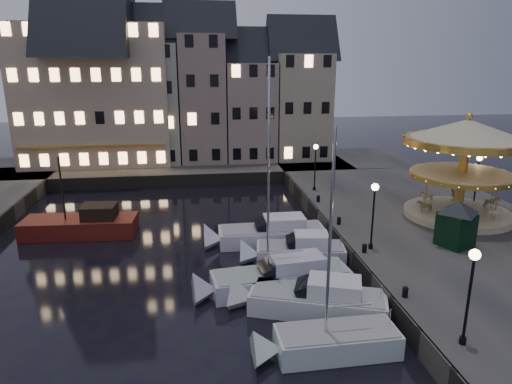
{
  "coord_description": "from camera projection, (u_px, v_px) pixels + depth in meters",
  "views": [
    {
      "loc": [
        -3.4,
        -23.94,
        12.41
      ],
      "look_at": [
        1.0,
        8.0,
        3.2
      ],
      "focal_mm": 32.0,
      "sensor_mm": 36.0,
      "label": 1
    }
  ],
  "objects": [
    {
      "name": "motorboat_a",
      "position": [
        324.0,
        343.0,
        19.99
      ],
      "size": [
        6.44,
        2.17,
        10.7
      ],
      "color": "silver",
      "rests_on": "ground"
    },
    {
      "name": "bollard_b",
      "position": [
        364.0,
        248.0,
        27.57
      ],
      "size": [
        0.3,
        0.3,
        0.57
      ],
      "color": "black",
      "rests_on": "quay_east"
    },
    {
      "name": "motorboat_b",
      "position": [
        309.0,
        300.0,
        23.37
      ],
      "size": [
        7.9,
        4.66,
        2.15
      ],
      "color": "silver",
      "rests_on": "ground"
    },
    {
      "name": "quay_north",
      "position": [
        154.0,
        169.0,
        52.11
      ],
      "size": [
        44.0,
        12.0,
        1.3
      ],
      "primitive_type": "cube",
      "color": "#474442",
      "rests_on": "ground"
    },
    {
      "name": "quay_east",
      "position": [
        432.0,
        226.0,
        34.04
      ],
      "size": [
        16.0,
        56.0,
        1.3
      ],
      "primitive_type": "cube",
      "color": "#474442",
      "rests_on": "ground"
    },
    {
      "name": "streetlamp_c",
      "position": [
        315.0,
        161.0,
        40.32
      ],
      "size": [
        0.44,
        0.44,
        4.17
      ],
      "color": "black",
      "rests_on": "quay_east"
    },
    {
      "name": "townhouse_nf",
      "position": [
        299.0,
        98.0,
        54.18
      ],
      "size": [
        6.82,
        8.0,
        13.8
      ],
      "color": "tan",
      "rests_on": "quay_north"
    },
    {
      "name": "quaywall_e",
      "position": [
        328.0,
        231.0,
        32.99
      ],
      "size": [
        0.15,
        44.0,
        1.3
      ],
      "primitive_type": "cube",
      "color": "#47423A",
      "rests_on": "ground"
    },
    {
      "name": "bollard_d",
      "position": [
        318.0,
        198.0,
        37.57
      ],
      "size": [
        0.3,
        0.3,
        0.57
      ],
      "color": "black",
      "rests_on": "quay_east"
    },
    {
      "name": "streetlamp_b",
      "position": [
        374.0,
        207.0,
        27.46
      ],
      "size": [
        0.44,
        0.44,
        4.17
      ],
      "color": "black",
      "rests_on": "quay_east"
    },
    {
      "name": "motorboat_e",
      "position": [
        266.0,
        234.0,
        32.3
      ],
      "size": [
        8.5,
        2.49,
        2.15
      ],
      "color": "silver",
      "rests_on": "ground"
    },
    {
      "name": "townhouse_nb",
      "position": [
        97.0,
        100.0,
        51.12
      ],
      "size": [
        6.16,
        8.0,
        13.8
      ],
      "color": "slate",
      "rests_on": "quay_north"
    },
    {
      "name": "bollard_c",
      "position": [
        339.0,
        220.0,
        32.33
      ],
      "size": [
        0.3,
        0.3,
        0.57
      ],
      "color": "black",
      "rests_on": "quay_east"
    },
    {
      "name": "ticket_kiosk",
      "position": [
        457.0,
        216.0,
        28.14
      ],
      "size": [
        2.84,
        2.84,
        3.33
      ],
      "color": "black",
      "rests_on": "quay_east"
    },
    {
      "name": "motorboat_c",
      "position": [
        274.0,
        279.0,
        25.58
      ],
      "size": [
        8.89,
        3.14,
        11.76
      ],
      "color": "silver",
      "rests_on": "ground"
    },
    {
      "name": "motorboat_d",
      "position": [
        294.0,
        253.0,
        29.25
      ],
      "size": [
        6.72,
        3.02,
        2.15
      ],
      "color": "silver",
      "rests_on": "ground"
    },
    {
      "name": "townhouse_nd",
      "position": [
        202.0,
        90.0,
        52.4
      ],
      "size": [
        5.5,
        8.0,
        15.8
      ],
      "color": "gray",
      "rests_on": "quay_north"
    },
    {
      "name": "townhouse_na",
      "position": [
        46.0,
        105.0,
        50.55
      ],
      "size": [
        5.5,
        8.0,
        12.8
      ],
      "color": "gray",
      "rests_on": "quay_north"
    },
    {
      "name": "townhouse_ne",
      "position": [
        249.0,
        103.0,
        53.52
      ],
      "size": [
        6.16,
        8.0,
        12.8
      ],
      "color": "gray",
      "rests_on": "quay_north"
    },
    {
      "name": "townhouse_nc",
      "position": [
        151.0,
        95.0,
        51.78
      ],
      "size": [
        6.82,
        8.0,
        14.8
      ],
      "color": "#A6A990",
      "rests_on": "quay_north"
    },
    {
      "name": "streetlamp_a",
      "position": [
        471.0,
        284.0,
        17.93
      ],
      "size": [
        0.44,
        0.44,
        4.17
      ],
      "color": "black",
      "rests_on": "quay_east"
    },
    {
      "name": "red_fishing_boat",
      "position": [
        83.0,
        226.0,
        33.83
      ],
      "size": [
        8.28,
        3.27,
        6.14
      ],
      "color": "maroon",
      "rests_on": "ground"
    },
    {
      "name": "streetlamp_d",
      "position": [
        478.0,
        174.0,
        35.61
      ],
      "size": [
        0.44,
        0.44,
        4.17
      ],
      "color": "black",
      "rests_on": "quay_east"
    },
    {
      "name": "hotel_corner",
      "position": [
        96.0,
        87.0,
        50.72
      ],
      "size": [
        17.6,
        9.0,
        16.8
      ],
      "color": "beige",
      "rests_on": "quay_north"
    },
    {
      "name": "bollard_a",
      "position": [
        405.0,
        291.0,
        22.33
      ],
      "size": [
        0.3,
        0.3,
        0.57
      ],
      "color": "black",
      "rests_on": "quay_east"
    },
    {
      "name": "ground",
      "position": [
        258.0,
        282.0,
        26.66
      ],
      "size": [
        160.0,
        160.0,
        0.0
      ],
      "primitive_type": "plane",
      "color": "black",
      "rests_on": "ground"
    },
    {
      "name": "carousel",
      "position": [
        465.0,
        150.0,
        32.64
      ],
      "size": [
        8.77,
        8.77,
        7.68
      ],
      "color": "#C5B68D",
      "rests_on": "quay_east"
    },
    {
      "name": "quaywall_n",
      "position": [
        170.0,
        181.0,
        46.65
      ],
      "size": [
        48.0,
        0.15,
        1.3
      ],
      "primitive_type": "cube",
      "color": "#47423A",
      "rests_on": "ground"
    }
  ]
}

